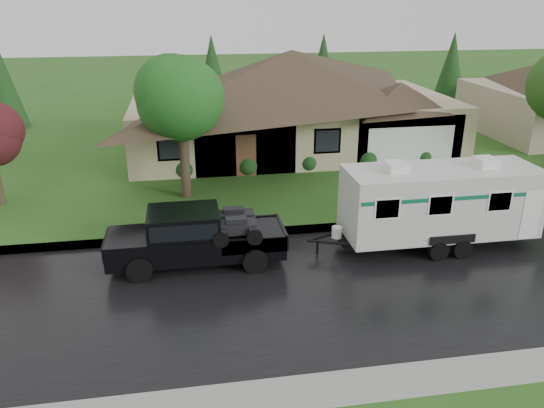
{
  "coord_description": "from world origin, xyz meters",
  "views": [
    {
      "loc": [
        -4.17,
        -16.18,
        8.58
      ],
      "look_at": [
        -1.11,
        2.0,
        1.32
      ],
      "focal_mm": 35.0,
      "sensor_mm": 36.0,
      "label": 1
    }
  ],
  "objects": [
    {
      "name": "ground",
      "position": [
        0.0,
        0.0,
        0.0
      ],
      "size": [
        140.0,
        140.0,
        0.0
      ],
      "primitive_type": "plane",
      "color": "#2A581B",
      "rests_on": "ground"
    },
    {
      "name": "travel_trailer",
      "position": [
        4.69,
        0.26,
        1.73
      ],
      "size": [
        7.26,
        2.55,
        3.26
      ],
      "color": "beige",
      "rests_on": "ground"
    },
    {
      "name": "house_main",
      "position": [
        2.29,
        13.84,
        3.59
      ],
      "size": [
        19.44,
        10.8,
        6.9
      ],
      "color": "tan",
      "rests_on": "lawn"
    },
    {
      "name": "curb",
      "position": [
        0.0,
        2.25,
        0.07
      ],
      "size": [
        140.0,
        0.5,
        0.15
      ],
      "primitive_type": "cube",
      "color": "gray",
      "rests_on": "ground"
    },
    {
      "name": "pickup_truck",
      "position": [
        -4.11,
        0.26,
        1.05
      ],
      "size": [
        5.89,
        2.24,
        1.96
      ],
      "color": "black",
      "rests_on": "ground"
    },
    {
      "name": "lawn",
      "position": [
        0.0,
        15.0,
        0.07
      ],
      "size": [
        140.0,
        26.0,
        0.15
      ],
      "primitive_type": "cube",
      "color": "#2A581B",
      "rests_on": "ground"
    },
    {
      "name": "shrub_row",
      "position": [
        2.0,
        9.3,
        0.65
      ],
      "size": [
        13.6,
        1.0,
        1.0
      ],
      "color": "#143814",
      "rests_on": "lawn"
    },
    {
      "name": "tree_left_green",
      "position": [
        -4.25,
        6.45,
        4.53
      ],
      "size": [
        3.82,
        3.82,
        6.32
      ],
      "color": "#382B1E",
      "rests_on": "lawn"
    },
    {
      "name": "road",
      "position": [
        0.0,
        -2.0,
        0.01
      ],
      "size": [
        140.0,
        8.0,
        0.01
      ],
      "primitive_type": "cube",
      "color": "black",
      "rests_on": "ground"
    }
  ]
}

